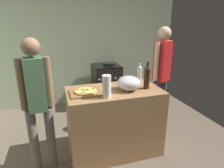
% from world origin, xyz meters
% --- Properties ---
extents(ground_plane, '(4.47, 3.17, 0.02)m').
position_xyz_m(ground_plane, '(0.00, 1.28, -0.01)').
color(ground_plane, '#6B5B4C').
extents(kitchen_wall_rear, '(4.47, 0.10, 2.60)m').
position_xyz_m(kitchen_wall_rear, '(0.00, 2.62, 1.30)').
color(kitchen_wall_rear, '#99A889').
rests_on(kitchen_wall_rear, ground_plane).
extents(counter, '(1.25, 0.69, 0.93)m').
position_xyz_m(counter, '(0.19, 0.63, 0.47)').
color(counter, '#9E7247').
rests_on(counter, ground_plane).
extents(cutting_board, '(0.40, 0.32, 0.02)m').
position_xyz_m(cutting_board, '(-0.19, 0.61, 0.94)').
color(cutting_board, olive).
rests_on(cutting_board, counter).
extents(pizza, '(0.28, 0.28, 0.03)m').
position_xyz_m(pizza, '(-0.19, 0.61, 0.96)').
color(pizza, tan).
rests_on(pizza, cutting_board).
extents(mixing_bowl, '(0.31, 0.31, 0.19)m').
position_xyz_m(mixing_bowl, '(0.37, 0.57, 1.03)').
color(mixing_bowl, '#B2B2B7').
rests_on(mixing_bowl, counter).
extents(paper_towel_roll, '(0.10, 0.10, 0.28)m').
position_xyz_m(paper_towel_roll, '(0.02, 0.40, 1.07)').
color(paper_towel_roll, white).
rests_on(paper_towel_roll, counter).
extents(wine_bottle_green, '(0.08, 0.08, 0.37)m').
position_xyz_m(wine_bottle_green, '(0.62, 0.56, 1.10)').
color(wine_bottle_green, '#331E0F').
rests_on(wine_bottle_green, counter).
extents(wine_bottle_clear, '(0.07, 0.07, 0.31)m').
position_xyz_m(wine_bottle_clear, '(0.66, 0.87, 1.07)').
color(wine_bottle_clear, silver).
rests_on(wine_bottle_clear, counter).
extents(stove, '(0.56, 0.58, 0.95)m').
position_xyz_m(stove, '(0.52, 2.22, 0.46)').
color(stove, black).
rests_on(stove, ground_plane).
extents(person_in_stripes, '(0.36, 0.22, 1.64)m').
position_xyz_m(person_in_stripes, '(-0.76, 0.55, 0.94)').
color(person_in_stripes, slate).
rests_on(person_in_stripes, ground_plane).
extents(person_in_red, '(0.36, 0.27, 1.72)m').
position_xyz_m(person_in_red, '(1.14, 1.05, 1.00)').
color(person_in_red, '#383D4C').
rests_on(person_in_red, ground_plane).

